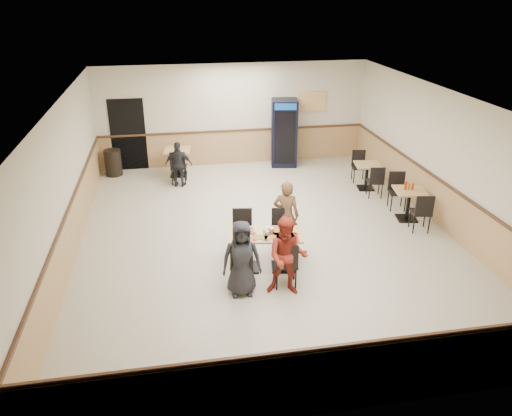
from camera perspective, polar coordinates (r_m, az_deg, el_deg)
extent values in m
plane|color=beige|center=(10.94, 1.16, -3.20)|extent=(10.00, 10.00, 0.00)
plane|color=silver|center=(9.93, 1.31, 12.37)|extent=(10.00, 10.00, 0.00)
plane|color=beige|center=(15.07, -2.57, 10.58)|extent=(8.00, 0.00, 8.00)
plane|color=beige|center=(6.05, 10.78, -11.93)|extent=(8.00, 0.00, 8.00)
plane|color=beige|center=(10.36, -21.04, 2.59)|extent=(0.00, 10.00, 10.00)
plane|color=beige|center=(11.76, 20.79, 5.11)|extent=(0.00, 10.00, 10.00)
cube|color=tan|center=(15.32, -2.49, 6.93)|extent=(7.98, 0.03, 1.00)
cube|color=tan|center=(12.09, 20.04, 0.63)|extent=(0.03, 9.98, 1.00)
cube|color=#472B19|center=(15.16, -2.52, 8.83)|extent=(7.98, 0.04, 0.06)
cube|color=black|center=(15.08, -14.39, 8.10)|extent=(1.00, 0.02, 2.10)
cube|color=orange|center=(15.46, 6.47, 11.94)|extent=(0.85, 0.02, 0.60)
cube|color=black|center=(9.74, -0.99, -6.78)|extent=(0.51, 0.51, 0.04)
cylinder|color=black|center=(9.56, -1.00, -4.94)|extent=(0.09, 0.09, 0.68)
cube|color=tan|center=(9.39, -1.02, -3.08)|extent=(0.80, 0.80, 0.04)
cube|color=black|center=(9.76, 3.13, -6.73)|extent=(0.51, 0.51, 0.04)
cylinder|color=black|center=(9.58, 3.17, -4.90)|extent=(0.09, 0.09, 0.68)
cube|color=tan|center=(9.42, 3.22, -3.05)|extent=(0.80, 0.80, 0.04)
imported|color=black|center=(8.67, -1.67, -5.79)|extent=(0.70, 0.46, 1.40)
imported|color=maroon|center=(8.68, 3.61, -5.55)|extent=(0.84, 0.73, 1.46)
imported|color=brown|center=(10.18, 3.45, -0.82)|extent=(0.63, 0.53, 1.47)
imported|color=black|center=(13.58, -8.83, 4.93)|extent=(0.77, 0.45, 1.24)
cube|color=#AA2D0B|center=(9.51, 2.88, -2.57)|extent=(0.49, 0.39, 0.02)
cube|color=#AA2D0B|center=(9.27, 3.29, -3.31)|extent=(0.49, 0.39, 0.02)
cube|color=#AA2D0B|center=(9.28, -1.33, -3.26)|extent=(0.49, 0.39, 0.02)
cube|color=#AA2D0B|center=(9.27, 3.50, -3.33)|extent=(0.49, 0.39, 0.02)
cylinder|color=silver|center=(9.23, 0.53, -3.45)|extent=(0.23, 0.23, 0.01)
cube|color=#AE7F43|center=(9.22, 0.53, -3.38)|extent=(0.30, 0.26, 0.02)
cylinder|color=silver|center=(9.54, 2.86, -2.51)|extent=(0.23, 0.23, 0.01)
cube|color=#AE7F43|center=(9.53, 2.87, -2.45)|extent=(0.31, 0.26, 0.02)
cylinder|color=silver|center=(9.22, 1.77, -3.49)|extent=(0.23, 0.23, 0.01)
cube|color=#AE7F43|center=(9.21, 1.77, -3.43)|extent=(0.27, 0.19, 0.02)
cylinder|color=silver|center=(9.28, -1.63, -3.29)|extent=(0.23, 0.23, 0.01)
cube|color=#AE7F43|center=(9.27, -1.63, -3.23)|extent=(0.29, 0.21, 0.02)
cylinder|color=white|center=(9.41, -0.42, -2.57)|extent=(0.08, 0.08, 0.10)
cylinder|color=white|center=(9.12, -0.71, -3.49)|extent=(0.08, 0.08, 0.10)
cylinder|color=white|center=(9.45, -2.23, -2.44)|extent=(0.08, 0.08, 0.10)
cylinder|color=white|center=(9.14, -1.95, -3.41)|extent=(0.08, 0.08, 0.10)
cylinder|color=white|center=(9.40, -0.54, -2.60)|extent=(0.08, 0.08, 0.10)
cylinder|color=#A0A7B2|center=(9.37, 1.84, -2.63)|extent=(0.07, 0.07, 0.12)
cylinder|color=#A0A7B2|center=(9.41, 1.40, -2.49)|extent=(0.07, 0.07, 0.12)
ellipsoid|color=silver|center=(9.35, 1.23, -2.73)|extent=(0.15, 0.15, 0.10)
cube|color=black|center=(12.22, 16.80, -1.13)|extent=(0.51, 0.51, 0.04)
cylinder|color=black|center=(12.08, 17.00, 0.38)|extent=(0.09, 0.09, 0.67)
cube|color=tan|center=(11.95, 17.19, 1.88)|extent=(0.80, 0.80, 0.04)
cube|color=black|center=(13.78, 12.40, 2.25)|extent=(0.48, 0.48, 0.04)
cylinder|color=black|center=(13.67, 12.52, 3.55)|extent=(0.08, 0.08, 0.63)
cube|color=tan|center=(13.56, 12.64, 4.84)|extent=(0.75, 0.75, 0.04)
cylinder|color=#AF2B0C|center=(11.91, 16.73, 2.48)|extent=(0.06, 0.06, 0.20)
cylinder|color=#BD7519|center=(11.95, 17.11, 2.43)|extent=(0.06, 0.06, 0.17)
cylinder|color=#AF2B0C|center=(12.00, 17.48, 2.39)|extent=(0.05, 0.05, 0.14)
cube|color=black|center=(14.61, -8.81, 3.80)|extent=(0.51, 0.51, 0.04)
cylinder|color=black|center=(14.48, -8.90, 5.18)|extent=(0.09, 0.09, 0.70)
cube|color=tan|center=(14.37, -8.99, 6.53)|extent=(0.80, 0.80, 0.04)
cube|color=black|center=(15.07, 3.22, 8.58)|extent=(0.86, 0.84, 1.99)
cube|color=black|center=(14.73, 3.31, 7.99)|extent=(0.60, 0.12, 1.57)
cube|color=navy|center=(14.49, 3.40, 11.48)|extent=(0.62, 0.12, 0.19)
cylinder|color=black|center=(14.91, -16.00, 5.00)|extent=(0.47, 0.47, 0.75)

